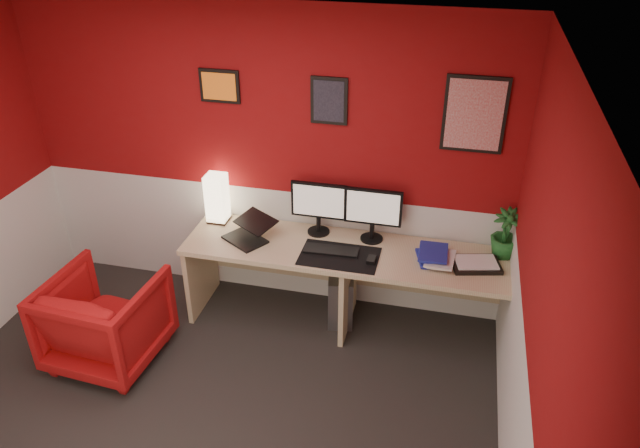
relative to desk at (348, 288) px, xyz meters
The scene contains 24 objects.
ground 1.65m from the desk, 119.23° to the right, with size 4.00×3.50×0.01m, color black.
ceiling 2.67m from the desk, 119.23° to the right, with size 4.00×3.50×0.01m, color white.
wall_back 1.23m from the desk, 156.30° to the left, with size 4.00×0.01×2.50m, color maroon.
wall_right 2.06m from the desk, 49.17° to the right, with size 0.01×3.50×2.50m, color maroon.
wainscot_back 0.87m from the desk, 156.61° to the left, with size 4.00×0.01×1.00m, color silver.
wainscot_right 1.86m from the desk, 49.29° to the right, with size 0.01×3.50×1.00m, color silver.
desk is the anchor object (origin of this frame).
shoji_lamp 1.30m from the desk, behind, with size 0.16×0.16×0.40m, color #FFE5B2.
laptop 0.96m from the desk, behind, with size 0.33×0.23×0.22m, color black.
monitor_left 0.75m from the desk, 145.00° to the left, with size 0.45×0.06×0.58m, color black.
monitor_right 0.70m from the desk, 54.46° to the left, with size 0.45×0.06×0.58m, color black.
desk_mat 0.39m from the desk, 117.57° to the right, with size 0.60×0.38×0.01m, color black.
keyboard 0.41m from the desk, 156.21° to the right, with size 0.42×0.14×0.02m, color black.
mouse 0.45m from the desk, 33.31° to the right, with size 0.06×0.10×0.03m, color black.
book_bottom 0.65m from the desk, ahead, with size 0.20×0.26×0.02m, color navy.
book_middle 0.71m from the desk, ahead, with size 0.21×0.29×0.02m, color silver.
book_top 0.68m from the desk, ahead, with size 0.21×0.29×0.03m, color navy.
zen_tray 1.03m from the desk, ahead, with size 0.35×0.25×0.03m, color black.
potted_plant 1.29m from the desk, ahead, with size 0.22×0.22×0.39m, color #19591E.
pc_tower 0.20m from the desk, 125.34° to the left, with size 0.20×0.45×0.45m, color #99999E.
armchair 1.88m from the desk, 154.84° to the right, with size 0.76×0.79×0.72m, color #B20F0F.
art_left 1.88m from the desk, 163.34° to the left, with size 0.32×0.02×0.26m, color orange.
art_center 1.49m from the desk, 126.37° to the left, with size 0.28×0.02×0.36m, color black.
art_right 1.67m from the desk, 22.09° to the left, with size 0.44×0.02×0.56m, color red.
Camera 1 is at (1.49, -2.52, 3.25)m, focal length 34.13 mm.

